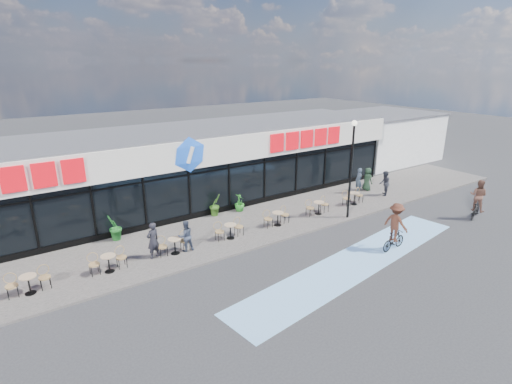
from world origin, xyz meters
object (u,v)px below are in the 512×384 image
at_px(potted_plant_left, 115,228).
at_px(pedestrian_a, 359,181).
at_px(patron_left, 153,240).
at_px(pedestrian_b, 367,179).
at_px(cyclist_a, 395,228).
at_px(potted_plant_right, 215,205).
at_px(potted_plant_mid, 239,202).
at_px(lamp_post, 352,162).
at_px(pedestrian_c, 384,183).
at_px(cyclist_b, 477,201).
at_px(patron_right, 186,236).

height_order(potted_plant_left, pedestrian_a, pedestrian_a).
bearing_deg(potted_plant_left, patron_left, -72.00).
xyz_separation_m(pedestrian_b, cyclist_a, (-5.80, -6.66, 0.23)).
bearing_deg(potted_plant_right, pedestrian_b, -8.97).
xyz_separation_m(potted_plant_mid, patron_left, (-6.23, -2.82, 0.32)).
relative_size(lamp_post, pedestrian_b, 3.48).
xyz_separation_m(pedestrian_c, cyclist_a, (-5.84, -5.29, 0.19)).
height_order(pedestrian_c, cyclist_a, cyclist_a).
bearing_deg(potted_plant_right, pedestrian_c, -15.91).
distance_m(patron_left, pedestrian_b, 15.51).
distance_m(pedestrian_a, cyclist_b, 6.97).
bearing_deg(patron_right, pedestrian_b, -170.44).
bearing_deg(patron_left, potted_plant_left, -88.24).
relative_size(potted_plant_left, patron_left, 0.80).
xyz_separation_m(potted_plant_right, patron_left, (-4.75, -3.01, 0.22)).
bearing_deg(pedestrian_a, potted_plant_left, -71.89).
bearing_deg(pedestrian_c, potted_plant_mid, -55.98).
bearing_deg(cyclist_a, potted_plant_right, 120.45).
height_order(pedestrian_a, pedestrian_b, pedestrian_a).
xyz_separation_m(patron_right, cyclist_b, (15.27, -5.22, 0.19)).
relative_size(potted_plant_left, cyclist_a, 0.58).
height_order(potted_plant_right, cyclist_a, cyclist_a).
xyz_separation_m(potted_plant_mid, pedestrian_b, (9.22, -1.50, 0.26)).
relative_size(patron_right, pedestrian_b, 0.95).
xyz_separation_m(potted_plant_left, cyclist_a, (10.56, -8.13, 0.34)).
bearing_deg(pedestrian_a, cyclist_b, 43.29).
distance_m(cyclist_a, cyclist_b, 7.10).
relative_size(lamp_post, potted_plant_left, 4.04).
distance_m(potted_plant_mid, patron_left, 6.85).
height_order(potted_plant_mid, patron_left, patron_left).
distance_m(lamp_post, potted_plant_left, 12.62).
bearing_deg(patron_right, patron_left, -2.86).
relative_size(potted_plant_left, pedestrian_b, 0.86).
relative_size(potted_plant_left, cyclist_b, 0.59).
bearing_deg(lamp_post, potted_plant_mid, 136.52).
xyz_separation_m(potted_plant_mid, potted_plant_right, (-1.48, 0.19, 0.10)).
relative_size(patron_right, pedestrian_a, 0.86).
bearing_deg(potted_plant_right, potted_plant_mid, -7.15).
bearing_deg(potted_plant_left, potted_plant_mid, 0.27).
distance_m(lamp_post, cyclist_b, 7.56).
xyz_separation_m(potted_plant_mid, cyclist_a, (3.42, -8.16, 0.49)).
bearing_deg(potted_plant_mid, pedestrian_c, -17.26).
height_order(lamp_post, cyclist_b, lamp_post).
bearing_deg(lamp_post, potted_plant_left, 160.04).
distance_m(potted_plant_left, pedestrian_c, 16.64).
relative_size(lamp_post, cyclist_b, 2.40).
distance_m(potted_plant_mid, potted_plant_right, 1.50).
relative_size(pedestrian_b, cyclist_b, 0.69).
relative_size(patron_left, pedestrian_b, 1.08).
relative_size(pedestrian_a, cyclist_a, 0.74).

